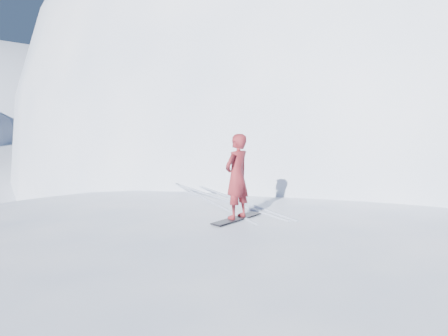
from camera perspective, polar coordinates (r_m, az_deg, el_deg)
The scene contains 6 objects.
near_ridge at distance 12.93m, azimuth 10.15°, elevation -16.18°, with size 36.00×28.00×4.80m, color white.
summit_peak at distance 43.02m, azimuth 20.66°, elevation 0.44°, with size 60.00×56.00×56.00m, color white.
peak_shoulder at distance 31.49m, azimuth 10.21°, elevation -1.77°, with size 28.00×24.00×18.00m, color white.
snowboard at distance 11.99m, azimuth 1.46°, elevation -5.78°, with size 1.59×0.30×0.03m, color black.
snowboarder at distance 11.79m, azimuth 1.48°, elevation -0.95°, with size 0.74×0.48×2.02m, color maroon.
board_tracks at distance 14.24m, azimuth -0.22°, elevation -3.54°, with size 1.69×5.97×0.04m.
Camera 1 is at (-4.62, -7.39, 5.27)m, focal length 40.00 mm.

